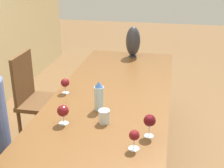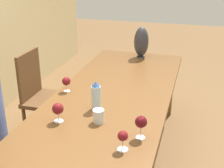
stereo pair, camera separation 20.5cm
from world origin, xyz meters
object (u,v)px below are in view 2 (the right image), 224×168
at_px(vase, 141,42).
at_px(wine_glass_0, 58,109).
at_px(water_bottle, 96,96).
at_px(wine_glass_1, 123,137).
at_px(water_tumbler, 98,116).
at_px(wine_glass_2, 141,122).
at_px(chair_far, 42,94).
at_px(wine_glass_3, 66,82).

relative_size(vase, wine_glass_0, 2.52).
relative_size(water_bottle, wine_glass_1, 1.77).
height_order(water_bottle, water_tumbler, water_bottle).
bearing_deg(vase, wine_glass_2, -168.86).
distance_m(water_bottle, chair_far, 1.02).
bearing_deg(wine_glass_1, vase, 7.86).
relative_size(vase, wine_glass_2, 2.28).
distance_m(vase, wine_glass_3, 1.21).
bearing_deg(wine_glass_0, wine_glass_1, -112.24).
height_order(water_bottle, vase, vase).
relative_size(vase, wine_glass_1, 2.76).
distance_m(water_bottle, wine_glass_0, 0.32).
bearing_deg(chair_far, wine_glass_3, -127.37).
xyz_separation_m(water_bottle, wine_glass_1, (-0.47, -0.33, -0.02)).
distance_m(water_bottle, wine_glass_3, 0.43).
bearing_deg(chair_far, vase, -46.69).
bearing_deg(water_tumbler, water_bottle, 23.18).
bearing_deg(vase, water_tumbler, -179.66).
distance_m(water_tumbler, chair_far, 1.18).
bearing_deg(water_tumbler, wine_glass_0, 103.72).
relative_size(wine_glass_0, wine_glass_2, 0.91).
xyz_separation_m(wine_glass_2, wine_glass_3, (0.55, 0.75, -0.02)).
bearing_deg(chair_far, wine_glass_0, -144.70).
relative_size(wine_glass_1, wine_glass_2, 0.83).
bearing_deg(wine_glass_1, water_bottle, 34.89).
distance_m(water_bottle, water_tumbler, 0.21).
bearing_deg(wine_glass_3, wine_glass_1, -136.50).
height_order(wine_glass_1, wine_glass_2, wine_glass_2).
bearing_deg(water_bottle, wine_glass_3, 54.96).
xyz_separation_m(water_tumbler, wine_glass_3, (0.44, 0.43, 0.04)).
relative_size(wine_glass_0, wine_glass_1, 1.09).
height_order(water_tumbler, wine_glass_0, wine_glass_0).
distance_m(water_bottle, wine_glass_2, 0.51).
xyz_separation_m(wine_glass_0, wine_glass_1, (-0.21, -0.52, -0.01)).
relative_size(water_tumbler, wine_glass_3, 0.74).
bearing_deg(water_tumbler, wine_glass_1, -138.69).
xyz_separation_m(water_bottle, wine_glass_3, (0.25, 0.35, -0.02)).
relative_size(water_tumbler, vase, 0.27).
bearing_deg(wine_glass_3, water_tumbler, -135.18).
relative_size(water_tumbler, wine_glass_0, 0.69).
bearing_deg(water_tumbler, wine_glass_2, -110.10).
height_order(wine_glass_2, chair_far, chair_far).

